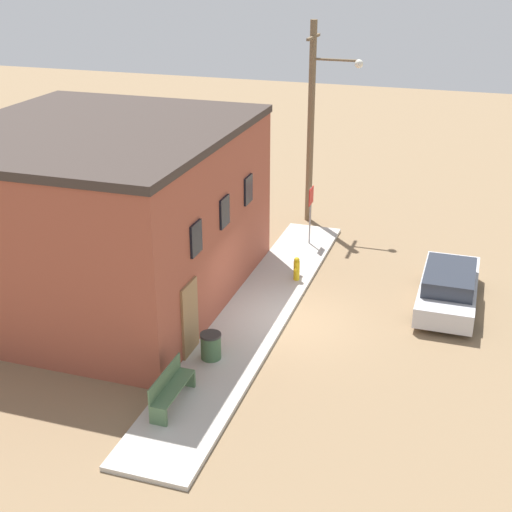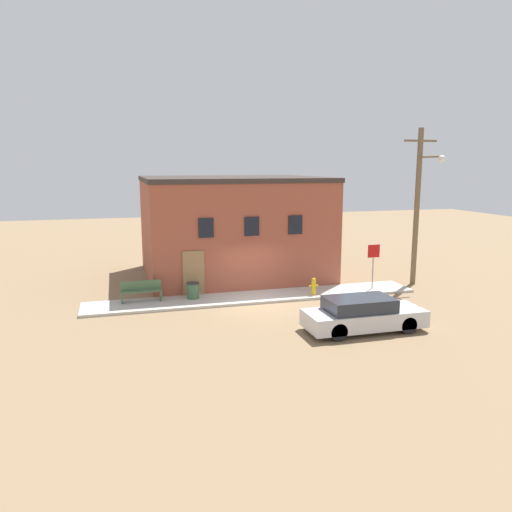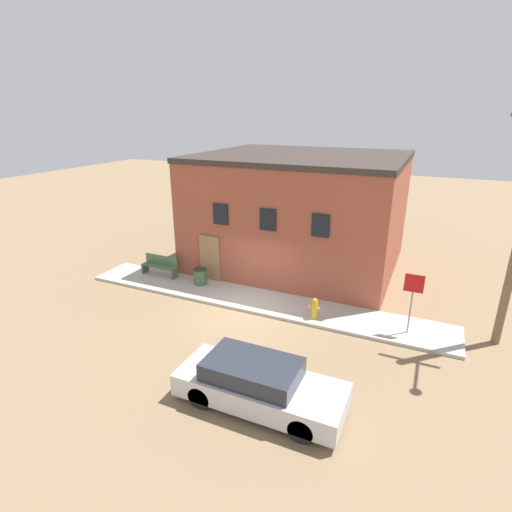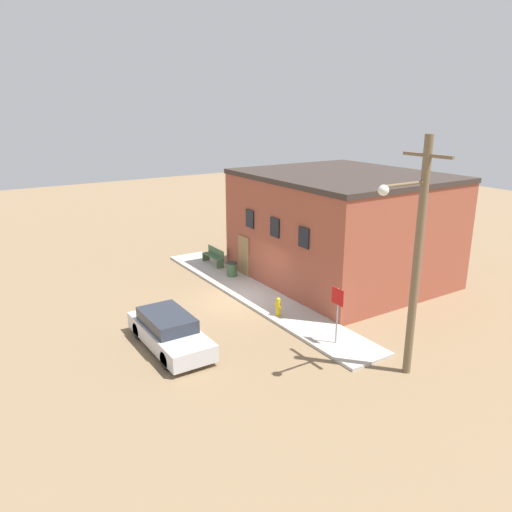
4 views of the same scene
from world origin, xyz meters
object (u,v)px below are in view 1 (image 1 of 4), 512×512
at_px(bench, 170,388).
at_px(utility_pole, 314,118).
at_px(trash_bin, 211,346).
at_px(parked_car, 449,287).
at_px(stop_sign, 311,205).
at_px(fire_hydrant, 297,269).

xyz_separation_m(bench, utility_pole, (13.80, -0.07, 3.65)).
bearing_deg(trash_bin, parked_car, -47.09).
distance_m(stop_sign, trash_bin, 8.84).
bearing_deg(fire_hydrant, stop_sign, 6.33).
bearing_deg(stop_sign, fire_hydrant, -173.67).
relative_size(fire_hydrant, utility_pole, 0.10).
xyz_separation_m(bench, parked_car, (7.72, -6.01, 0.04)).
height_order(bench, parked_car, parked_car).
xyz_separation_m(stop_sign, trash_bin, (-8.75, 0.56, -1.14)).
xyz_separation_m(trash_bin, parked_car, (5.44, -5.85, 0.13)).
relative_size(bench, parked_car, 0.40).
xyz_separation_m(fire_hydrant, bench, (-7.79, 1.08, 0.05)).
bearing_deg(parked_car, utility_pole, 44.34).
bearing_deg(fire_hydrant, trash_bin, 170.53).
height_order(bench, trash_bin, bench).
height_order(fire_hydrant, parked_car, parked_car).
xyz_separation_m(utility_pole, parked_car, (-6.08, -5.94, -3.62)).
relative_size(bench, utility_pole, 0.22).
distance_m(stop_sign, parked_car, 6.33).
bearing_deg(stop_sign, trash_bin, 176.35).
relative_size(fire_hydrant, bench, 0.46).
bearing_deg(fire_hydrant, utility_pole, 9.49).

